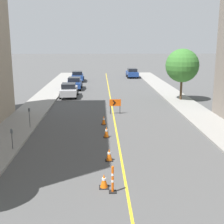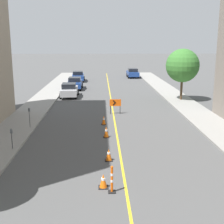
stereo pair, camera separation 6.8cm
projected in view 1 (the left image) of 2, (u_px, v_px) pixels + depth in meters
The scene contains 16 objects.
lane_stripe at pixel (111, 101), 33.19m from camera, with size 0.12×57.42×0.01m.
sidewalk_left at pixel (42, 101), 32.91m from camera, with size 2.87×57.42×0.15m.
sidewalk_right at pixel (179, 100), 33.44m from camera, with size 2.87×57.42×0.15m.
traffic_cone_second at pixel (104, 181), 13.64m from camera, with size 0.43×0.43×0.64m.
traffic_cone_third at pixel (109, 155), 16.72m from camera, with size 0.42×0.42×0.67m.
traffic_cone_fourth at pixel (106, 132), 20.75m from camera, with size 0.40×0.40×0.75m.
traffic_cone_fifth at pixel (104, 120), 23.92m from camera, with size 0.37×0.37×0.68m.
delineator_post_front at pixel (113, 181), 13.18m from camera, with size 0.32×0.32×1.20m.
arrow_barricade_primary at pixel (115, 103), 27.26m from camera, with size 1.00×0.10×1.30m.
parked_car_curb_near at pixel (69, 90), 35.46m from camera, with size 1.95×4.36×1.59m.
parked_car_curb_mid at pixel (74, 83), 41.22m from camera, with size 1.94×4.32×1.59m.
parked_car_curb_far at pixel (78, 76), 49.17m from camera, with size 2.05×4.40×1.59m.
parked_car_opposite_side at pixel (132, 73), 54.15m from camera, with size 1.94×4.34×1.59m.
parking_meter_near_curb at pixel (29, 114), 22.43m from camera, with size 0.12×0.11×1.45m.
parking_meter_far_curb at pixel (12, 134), 17.97m from camera, with size 0.12×0.11×1.23m.
street_tree_right_near at pixel (182, 66), 32.58m from camera, with size 3.49×3.49×5.35m.
Camera 1 is at (-1.10, -3.88, 6.32)m, focal length 50.00 mm.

